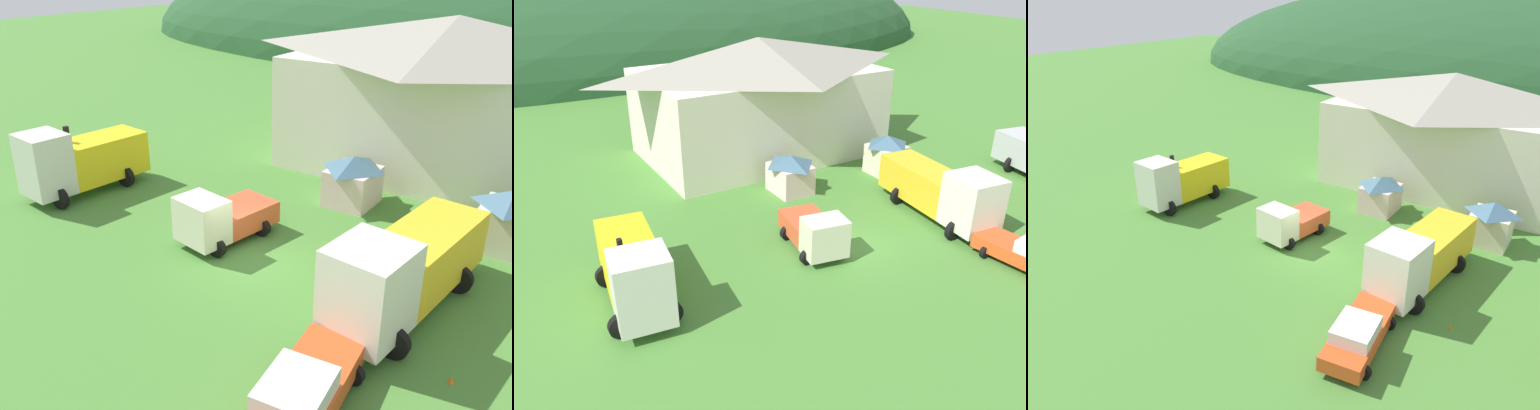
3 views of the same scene
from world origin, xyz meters
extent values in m
plane|color=#477F33|center=(0.00, 0.00, 0.00)|extent=(200.00, 200.00, 0.00)
ellipsoid|color=#234C28|center=(0.00, 68.71, 0.00)|extent=(129.72, 60.00, 32.23)
cube|color=silver|center=(2.88, 15.56, 3.24)|extent=(16.97, 10.78, 6.49)
pyramid|color=gray|center=(2.88, 15.56, 7.63)|extent=(18.33, 11.65, 2.27)
cube|color=beige|center=(8.48, 7.12, 1.03)|extent=(2.29, 2.26, 2.07)
pyramid|color=#42667F|center=(8.48, 7.12, 2.43)|extent=(2.47, 2.44, 0.72)
cube|color=beige|center=(0.87, 7.83, 0.94)|extent=(2.26, 2.59, 1.89)
pyramid|color=#42667F|center=(0.87, 7.83, 2.22)|extent=(2.45, 2.79, 0.66)
cube|color=silver|center=(-11.88, -0.98, 2.12)|extent=(2.55, 2.31, 3.13)
cube|color=black|center=(-11.89, -1.08, 2.81)|extent=(1.43, 1.77, 1.00)
cube|color=yellow|center=(-11.48, 2.31, 1.67)|extent=(2.85, 4.82, 2.23)
cylinder|color=black|center=(-10.87, -1.10, 0.55)|extent=(1.10, 0.30, 1.10)
cylinder|color=black|center=(-12.88, -0.86, 0.55)|extent=(1.10, 0.30, 1.10)
cylinder|color=black|center=(-10.39, 2.86, 0.55)|extent=(1.10, 0.30, 1.10)
cylinder|color=black|center=(-12.40, 3.11, 0.55)|extent=(1.10, 0.30, 1.10)
cube|color=beige|center=(-2.27, -0.28, 1.38)|extent=(2.38, 1.93, 1.96)
cube|color=black|center=(-2.28, -0.36, 1.81)|extent=(1.36, 1.45, 0.63)
cube|color=#DB512D|center=(-1.87, 1.95, 0.90)|extent=(2.62, 3.28, 1.01)
cylinder|color=black|center=(-1.36, -0.44, 0.40)|extent=(0.80, 0.30, 0.80)
cylinder|color=black|center=(-3.17, -0.12, 0.40)|extent=(0.80, 0.30, 0.80)
cylinder|color=black|center=(-0.88, 2.22, 0.40)|extent=(0.80, 0.30, 0.80)
cylinder|color=black|center=(-2.69, 2.55, 0.40)|extent=(0.80, 0.30, 0.80)
cube|color=silver|center=(6.18, -2.22, 2.06)|extent=(2.62, 2.84, 3.02)
cube|color=black|center=(6.16, -2.35, 2.72)|extent=(1.48, 2.20, 0.97)
cube|color=gold|center=(6.65, 1.88, 1.61)|extent=(2.97, 5.90, 2.11)
cylinder|color=black|center=(7.19, -2.34, 0.55)|extent=(1.10, 0.30, 1.10)
cylinder|color=black|center=(5.16, -2.10, 0.55)|extent=(1.10, 0.30, 1.10)
cylinder|color=black|center=(7.76, 2.61, 0.55)|extent=(1.10, 0.30, 1.10)
cylinder|color=black|center=(5.74, 2.84, 0.55)|extent=(1.10, 0.30, 1.10)
cylinder|color=black|center=(16.36, 2.72, 0.55)|extent=(1.10, 0.30, 1.10)
cylinder|color=black|center=(6.70, -4.13, 0.34)|extent=(0.68, 0.24, 0.68)
cylinder|color=black|center=(5.11, -4.31, 0.34)|extent=(0.68, 0.24, 0.68)
cylinder|color=#4C4C51|center=(-12.14, 0.72, 1.54)|extent=(0.12, 0.12, 3.08)
cube|color=black|center=(-12.14, 0.72, 3.35)|extent=(0.20, 0.24, 0.55)
sphere|color=yellow|center=(-12.14, 0.85, 3.35)|extent=(0.14, 0.14, 0.14)
cone|color=orange|center=(9.10, -2.43, 0.00)|extent=(0.36, 0.36, 0.52)
camera|label=1|loc=(11.58, -16.18, 11.53)|focal=38.51mm
camera|label=2|loc=(-16.37, -18.71, 14.38)|focal=36.81mm
camera|label=3|loc=(13.08, -22.17, 14.69)|focal=34.39mm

